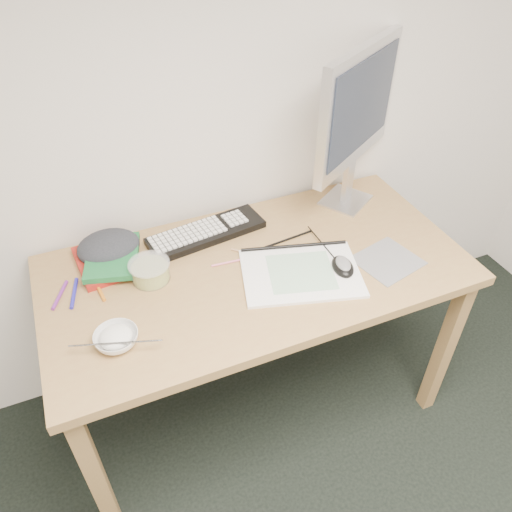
{
  "coord_description": "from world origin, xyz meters",
  "views": [
    {
      "loc": [
        -0.29,
        0.28,
        1.85
      ],
      "look_at": [
        0.18,
        1.39,
        0.83
      ],
      "focal_mm": 35.0,
      "sensor_mm": 36.0,
      "label": 1
    }
  ],
  "objects_px": {
    "sketchpad": "(301,273)",
    "monitor": "(358,111)",
    "desk": "(257,285)",
    "rice_bowl": "(117,339)",
    "keyboard": "(206,233)"
  },
  "relations": [
    {
      "from": "keyboard",
      "to": "monitor",
      "type": "height_order",
      "value": "monitor"
    },
    {
      "from": "keyboard",
      "to": "sketchpad",
      "type": "bearing_deg",
      "value": -63.35
    },
    {
      "from": "desk",
      "to": "rice_bowl",
      "type": "distance_m",
      "value": 0.52
    },
    {
      "from": "monitor",
      "to": "sketchpad",
      "type": "bearing_deg",
      "value": -170.5
    },
    {
      "from": "rice_bowl",
      "to": "monitor",
      "type": "bearing_deg",
      "value": 21.36
    },
    {
      "from": "desk",
      "to": "monitor",
      "type": "height_order",
      "value": "monitor"
    },
    {
      "from": "sketchpad",
      "to": "rice_bowl",
      "type": "distance_m",
      "value": 0.61
    },
    {
      "from": "desk",
      "to": "sketchpad",
      "type": "relative_size",
      "value": 3.67
    },
    {
      "from": "monitor",
      "to": "rice_bowl",
      "type": "relative_size",
      "value": 4.77
    },
    {
      "from": "desk",
      "to": "rice_bowl",
      "type": "relative_size",
      "value": 11.24
    },
    {
      "from": "desk",
      "to": "keyboard",
      "type": "relative_size",
      "value": 3.31
    },
    {
      "from": "sketchpad",
      "to": "monitor",
      "type": "distance_m",
      "value": 0.6
    },
    {
      "from": "sketchpad",
      "to": "monitor",
      "type": "bearing_deg",
      "value": 57.37
    },
    {
      "from": "sketchpad",
      "to": "keyboard",
      "type": "bearing_deg",
      "value": 140.13
    },
    {
      "from": "sketchpad",
      "to": "keyboard",
      "type": "distance_m",
      "value": 0.39
    }
  ]
}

